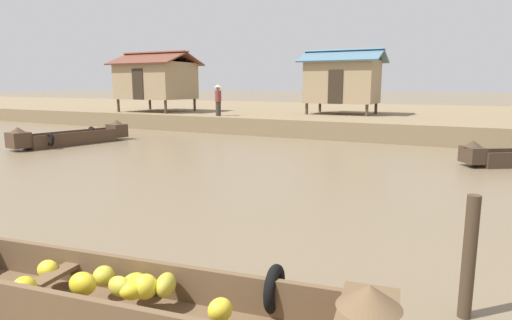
{
  "coord_description": "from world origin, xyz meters",
  "views": [
    {
      "loc": [
        4.33,
        0.84,
        2.49
      ],
      "look_at": [
        0.88,
        7.58,
        1.17
      ],
      "focal_mm": 30.09,
      "sensor_mm": 36.0,
      "label": 1
    }
  ],
  "objects_px": {
    "cargo_boat_upstream": "(72,137)",
    "banana_boat": "(118,298)",
    "vendor_person": "(218,98)",
    "stilt_house_mid_left": "(343,80)",
    "stilt_house_left": "(156,80)",
    "mooring_post": "(469,258)"
  },
  "relations": [
    {
      "from": "cargo_boat_upstream",
      "to": "banana_boat",
      "type": "bearing_deg",
      "value": -38.41
    },
    {
      "from": "cargo_boat_upstream",
      "to": "vendor_person",
      "type": "height_order",
      "value": "vendor_person"
    },
    {
      "from": "stilt_house_mid_left",
      "to": "stilt_house_left",
      "type": "bearing_deg",
      "value": -165.52
    },
    {
      "from": "mooring_post",
      "to": "vendor_person",
      "type": "bearing_deg",
      "value": 129.92
    },
    {
      "from": "banana_boat",
      "to": "vendor_person",
      "type": "distance_m",
      "value": 18.96
    },
    {
      "from": "vendor_person",
      "to": "mooring_post",
      "type": "relative_size",
      "value": 1.21
    },
    {
      "from": "cargo_boat_upstream",
      "to": "mooring_post",
      "type": "relative_size",
      "value": 3.74
    },
    {
      "from": "vendor_person",
      "to": "mooring_post",
      "type": "distance_m",
      "value": 19.28
    },
    {
      "from": "stilt_house_left",
      "to": "vendor_person",
      "type": "bearing_deg",
      "value": -16.28
    },
    {
      "from": "banana_boat",
      "to": "vendor_person",
      "type": "relative_size",
      "value": 3.4
    },
    {
      "from": "cargo_boat_upstream",
      "to": "stilt_house_left",
      "type": "xyz_separation_m",
      "value": [
        -2.68,
        8.72,
        2.48
      ]
    },
    {
      "from": "banana_boat",
      "to": "mooring_post",
      "type": "xyz_separation_m",
      "value": [
        3.26,
        1.81,
        0.39
      ]
    },
    {
      "from": "stilt_house_mid_left",
      "to": "cargo_boat_upstream",
      "type": "bearing_deg",
      "value": -125.72
    },
    {
      "from": "banana_boat",
      "to": "vendor_person",
      "type": "xyz_separation_m",
      "value": [
        -9.09,
        16.57,
        1.49
      ]
    },
    {
      "from": "banana_boat",
      "to": "mooring_post",
      "type": "distance_m",
      "value": 3.75
    },
    {
      "from": "mooring_post",
      "to": "banana_boat",
      "type": "bearing_deg",
      "value": -150.98
    },
    {
      "from": "banana_boat",
      "to": "mooring_post",
      "type": "bearing_deg",
      "value": 29.02
    },
    {
      "from": "mooring_post",
      "to": "stilt_house_left",
      "type": "bearing_deg",
      "value": 137.5
    },
    {
      "from": "cargo_boat_upstream",
      "to": "stilt_house_mid_left",
      "type": "distance_m",
      "value": 14.44
    },
    {
      "from": "banana_boat",
      "to": "stilt_house_mid_left",
      "type": "bearing_deg",
      "value": 99.76
    },
    {
      "from": "banana_boat",
      "to": "stilt_house_mid_left",
      "type": "height_order",
      "value": "stilt_house_mid_left"
    },
    {
      "from": "cargo_boat_upstream",
      "to": "vendor_person",
      "type": "xyz_separation_m",
      "value": [
        2.83,
        7.11,
        1.45
      ]
    }
  ]
}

